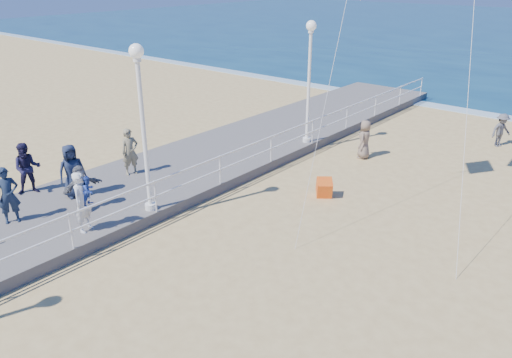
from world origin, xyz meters
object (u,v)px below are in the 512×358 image
Objects in this scene: lamp_post_mid at (142,113)px; toddler_held at (89,191)px; beach_walker_c at (365,139)px; spectator_5 at (81,187)px; spectator_0 at (8,195)px; spectator_6 at (130,152)px; spectator_7 at (27,168)px; woman_holding_toddler at (83,202)px; spectator_4 at (72,171)px; box_kite at (324,189)px; beach_walker_a at (501,130)px; lamp_post_far at (309,70)px.

lamp_post_mid is 2.81m from toddler_held.
lamp_post_mid is 10.48m from beach_walker_c.
spectator_0 is at bearing 156.58° from spectator_5.
spectator_6 is (-2.97, 1.51, -2.36)m from lamp_post_mid.
woman_holding_toddler is at bearing -65.48° from spectator_7.
spectator_0 is 1.06× the size of beach_walker_c.
lamp_post_mid is 2.84× the size of spectator_4.
beach_walker_c is at bearing -20.67° from spectator_5.
toddler_held is 1.51× the size of box_kite.
beach_walker_a is at bearing 132.18° from beach_walker_c.
woman_holding_toddler is 1.04× the size of spectator_0.
spectator_0 is 10.47m from box_kite.
toddler_held is 0.50× the size of spectator_0.
spectator_4 is at bearing 179.73° from beach_walker_a.
toddler_held is at bearing -91.07° from lamp_post_far.
box_kite is (3.40, 5.21, -3.36)m from lamp_post_mid.
lamp_post_mid is 2.94× the size of spectator_0.
spectator_7 is 1.08× the size of beach_walker_c.
spectator_6 reaches higher than beach_walker_c.
lamp_post_mid is at bearing -15.33° from spectator_0.
spectator_7 is (-1.28, -3.37, 0.02)m from spectator_6.
lamp_post_mid is 4.08m from spectator_6.
lamp_post_far is 2.89× the size of spectator_7.
lamp_post_far is 2.96× the size of spectator_6.
spectator_4 is 18.79m from beach_walker_a.
spectator_7 reaches higher than toddler_held.
spectator_5 is (1.08, -0.35, -0.18)m from spectator_4.
spectator_6 reaches higher than spectator_5.
spectator_5 is 18.57m from beach_walker_a.
lamp_post_mid reaches higher than woman_holding_toddler.
spectator_0 is 1.01× the size of spectator_6.
spectator_7 is 20.25m from beach_walker_a.
lamp_post_far is 12.81m from spectator_0.
toddler_held is 12.12m from beach_walker_c.
spectator_0 is 3.01× the size of box_kite.
spectator_0 reaches higher than beach_walker_c.
spectator_7 is 10.46m from box_kite.
spectator_5 is 11.93m from beach_walker_c.
lamp_post_mid is at bearing -28.77° from toddler_held.
toddler_held is 4.06m from spectator_7.
spectator_6 is (-2.76, 3.51, -0.41)m from toddler_held.
spectator_4 is (-0.23, 2.31, 0.03)m from spectator_0.
woman_holding_toddler is at bearing -155.69° from box_kite.
woman_holding_toddler reaches higher than spectator_7.
spectator_0 is 2.21m from spectator_7.
lamp_post_mid reaches higher than spectator_5.
woman_holding_toddler is 12.28m from beach_walker_c.
woman_holding_toddler reaches higher than toddler_held.
beach_walker_c is (2.71, 11.78, -0.85)m from toddler_held.
box_kite is (3.76, 7.36, -1.04)m from woman_holding_toddler.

